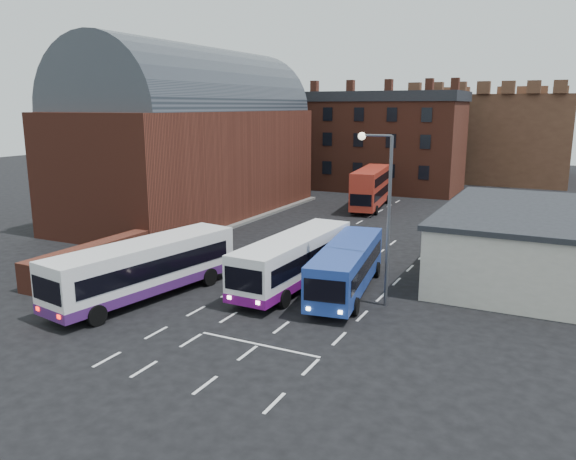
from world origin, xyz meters
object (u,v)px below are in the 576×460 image
at_px(bus_white_inbound, 294,257).
at_px(bus_red_double, 371,188).
at_px(bus_white_outbound, 145,265).
at_px(bus_blue, 347,265).
at_px(street_lamp, 383,204).
at_px(pedestrian_red, 52,304).
at_px(pedestrian_beige, 77,303).

height_order(bus_white_inbound, bus_red_double, bus_red_double).
height_order(bus_white_outbound, bus_blue, bus_white_outbound).
height_order(bus_red_double, street_lamp, street_lamp).
xyz_separation_m(bus_white_inbound, pedestrian_red, (-8.69, -10.04, -1.07)).
bearing_deg(street_lamp, bus_red_double, 109.24).
xyz_separation_m(bus_red_double, pedestrian_beige, (-3.31, -36.37, -1.38)).
distance_m(bus_red_double, pedestrian_beige, 36.54).
distance_m(bus_blue, bus_red_double, 27.55).
distance_m(bus_white_inbound, pedestrian_beige, 12.20).
height_order(bus_white_outbound, pedestrian_beige, bus_white_outbound).
xyz_separation_m(bus_white_inbound, pedestrian_beige, (-7.40, -9.66, -0.95)).
relative_size(bus_white_outbound, pedestrian_red, 8.33).
height_order(bus_blue, bus_red_double, bus_red_double).
relative_size(bus_white_outbound, street_lamp, 1.30).
height_order(bus_white_outbound, pedestrian_red, bus_white_outbound).
bearing_deg(bus_white_outbound, bus_blue, 40.37).
xyz_separation_m(bus_blue, pedestrian_beige, (-10.64, -9.82, -0.82)).
relative_size(street_lamp, pedestrian_beige, 5.47).
distance_m(street_lamp, pedestrian_red, 17.61).
relative_size(bus_blue, pedestrian_beige, 6.31).
distance_m(bus_blue, pedestrian_beige, 14.50).
distance_m(bus_white_outbound, bus_blue, 11.29).
distance_m(bus_white_inbound, bus_red_double, 27.02).
height_order(bus_red_double, pedestrian_red, bus_red_double).
xyz_separation_m(bus_red_double, street_lamp, (9.61, -27.53, 3.31)).
distance_m(street_lamp, pedestrian_beige, 16.34).
height_order(bus_blue, pedestrian_red, bus_blue).
distance_m(bus_white_outbound, street_lamp, 13.41).
xyz_separation_m(bus_white_outbound, pedestrian_beige, (-0.92, -4.09, -1.03)).
bearing_deg(bus_white_inbound, bus_blue, -175.58).
bearing_deg(bus_white_outbound, pedestrian_beige, -92.73).
bearing_deg(bus_white_inbound, pedestrian_red, 50.84).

